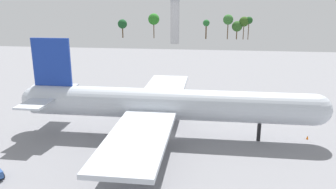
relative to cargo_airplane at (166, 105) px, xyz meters
name	(u,v)px	position (x,y,z in m)	size (l,w,h in m)	color
ground_plane	(168,136)	(0.32, 0.00, -6.28)	(231.83, 231.83, 0.00)	gray
cargo_airplane	(166,105)	(0.00, 0.00, 0.00)	(57.96, 52.66, 18.32)	silver
safety_cone_nose	(307,137)	(26.41, 1.83, -5.96)	(0.45, 0.45, 0.65)	orange
control_tower	(175,10)	(-13.66, 139.88, 13.22)	(9.97, 9.97, 31.33)	silver
tree_line_backdrop	(198,22)	(-1.13, 167.10, 4.77)	(89.91, 7.54, 16.47)	#51381E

